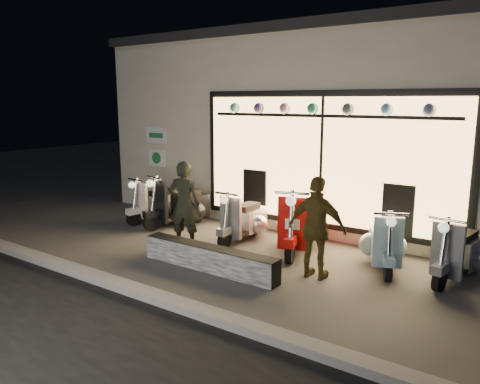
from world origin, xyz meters
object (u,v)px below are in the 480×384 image
object	(u,v)px
graffiti_barrier	(209,258)
scooter_silver	(246,219)
woman	(317,228)
man	(184,204)
scooter_red	(299,224)

from	to	relation	value
graffiti_barrier	scooter_silver	bearing A→B (deg)	105.52
graffiti_barrier	woman	xyz separation A→B (m)	(1.55, 0.69, 0.59)
graffiti_barrier	scooter_silver	world-z (taller)	scooter_silver
scooter_silver	man	size ratio (longest dim) A/B	0.85
scooter_silver	woman	size ratio (longest dim) A/B	0.87
graffiti_barrier	scooter_silver	size ratio (longest dim) A/B	1.82
graffiti_barrier	man	world-z (taller)	man
scooter_silver	woman	xyz separation A→B (m)	(2.04, -1.08, 0.39)
scooter_silver	man	world-z (taller)	man
graffiti_barrier	woman	distance (m)	1.79
man	scooter_silver	bearing A→B (deg)	-145.21
scooter_red	graffiti_barrier	bearing A→B (deg)	-127.83
scooter_red	woman	bearing A→B (deg)	-69.79
scooter_silver	scooter_red	xyz separation A→B (m)	(1.13, 0.06, 0.07)
graffiti_barrier	scooter_red	world-z (taller)	scooter_red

